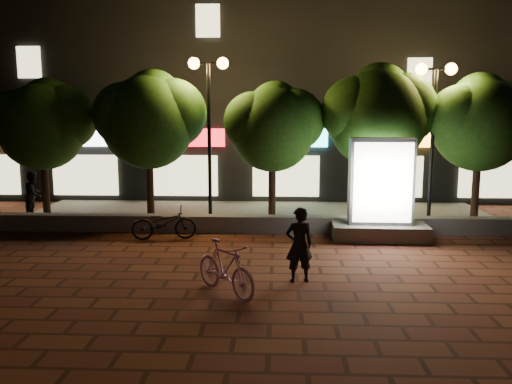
# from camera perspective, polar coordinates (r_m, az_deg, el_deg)

# --- Properties ---
(ground) EXTENTS (80.00, 80.00, 0.00)m
(ground) POSITION_cam_1_polar(r_m,az_deg,el_deg) (11.61, -1.04, -9.01)
(ground) COLOR #5A2D1C
(ground) RESTS_ON ground
(retaining_wall) EXTENTS (16.00, 0.45, 0.50)m
(retaining_wall) POSITION_cam_1_polar(r_m,az_deg,el_deg) (15.40, -0.14, -3.58)
(retaining_wall) COLOR slate
(retaining_wall) RESTS_ON ground
(sidewalk) EXTENTS (16.00, 5.00, 0.08)m
(sidewalk) POSITION_cam_1_polar(r_m,az_deg,el_deg) (17.89, 0.23, -2.53)
(sidewalk) COLOR slate
(sidewalk) RESTS_ON ground
(building_block) EXTENTS (28.00, 8.12, 11.30)m
(building_block) POSITION_cam_1_polar(r_m,az_deg,el_deg) (24.08, 0.84, 12.23)
(building_block) COLOR black
(building_block) RESTS_ON ground
(tree_far_left) EXTENTS (3.36, 2.80, 4.63)m
(tree_far_left) POSITION_cam_1_polar(r_m,az_deg,el_deg) (18.18, -22.56, 7.31)
(tree_far_left) COLOR #321F13
(tree_far_left) RESTS_ON sidewalk
(tree_left) EXTENTS (3.60, 3.00, 4.89)m
(tree_left) POSITION_cam_1_polar(r_m,az_deg,el_deg) (17.00, -11.71, 8.25)
(tree_left) COLOR #321F13
(tree_left) RESTS_ON sidewalk
(tree_mid) EXTENTS (3.24, 2.70, 4.50)m
(tree_mid) POSITION_cam_1_polar(r_m,az_deg,el_deg) (16.50, 2.02, 7.62)
(tree_mid) COLOR #321F13
(tree_mid) RESTS_ON sidewalk
(tree_right) EXTENTS (3.72, 3.10, 5.07)m
(tree_right) POSITION_cam_1_polar(r_m,az_deg,el_deg) (16.80, 13.51, 8.60)
(tree_right) COLOR #321F13
(tree_right) RESTS_ON sidewalk
(tree_far_right) EXTENTS (3.48, 2.90, 4.76)m
(tree_far_right) POSITION_cam_1_polar(r_m,az_deg,el_deg) (17.68, 23.79, 7.46)
(tree_far_right) COLOR #321F13
(tree_far_right) RESTS_ON sidewalk
(street_lamp_left) EXTENTS (1.26, 0.36, 5.18)m
(street_lamp_left) POSITION_cam_1_polar(r_m,az_deg,el_deg) (16.38, -5.28, 10.42)
(street_lamp_left) COLOR black
(street_lamp_left) RESTS_ON sidewalk
(street_lamp_right) EXTENTS (1.26, 0.36, 4.98)m
(street_lamp_right) POSITION_cam_1_polar(r_m,az_deg,el_deg) (16.94, 19.26, 9.47)
(street_lamp_right) COLOR black
(street_lamp_right) RESTS_ON sidewalk
(ad_kiosk) EXTENTS (2.68, 1.39, 2.87)m
(ad_kiosk) POSITION_cam_1_polar(r_m,az_deg,el_deg) (14.84, 13.67, -0.74)
(ad_kiosk) COLOR slate
(ad_kiosk) RESTS_ON ground
(scooter_pink) EXTENTS (1.58, 1.66, 1.08)m
(scooter_pink) POSITION_cam_1_polar(r_m,az_deg,el_deg) (10.16, -3.43, -8.46)
(scooter_pink) COLOR #C37CA8
(scooter_pink) RESTS_ON ground
(rider) EXTENTS (0.66, 0.51, 1.61)m
(rider) POSITION_cam_1_polar(r_m,az_deg,el_deg) (10.85, 4.83, -5.88)
(rider) COLOR black
(rider) RESTS_ON ground
(scooter_parked) EXTENTS (1.90, 0.94, 0.95)m
(scooter_parked) POSITION_cam_1_polar(r_m,az_deg,el_deg) (14.72, -10.22, -3.41)
(scooter_parked) COLOR black
(scooter_parked) RESTS_ON ground
(pedestrian) EXTENTS (0.62, 0.78, 1.55)m
(pedestrian) POSITION_cam_1_polar(r_m,az_deg,el_deg) (18.71, -23.50, -0.23)
(pedestrian) COLOR black
(pedestrian) RESTS_ON sidewalk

